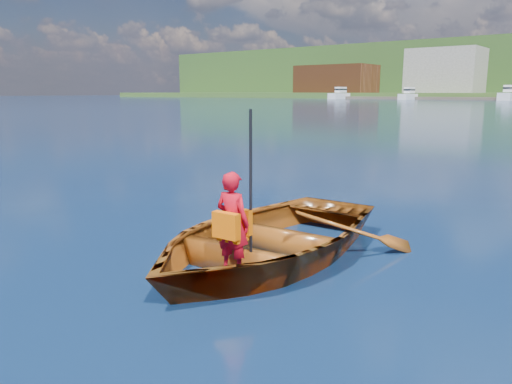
# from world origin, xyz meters

# --- Properties ---
(ground) EXTENTS (600.00, 600.00, 0.00)m
(ground) POSITION_xyz_m (0.00, 0.00, 0.00)
(ground) COLOR #122243
(ground) RESTS_ON ground
(rowboat) EXTENTS (3.26, 4.43, 0.89)m
(rowboat) POSITION_xyz_m (-0.46, 0.74, 0.29)
(rowboat) COLOR brown
(rowboat) RESTS_ON ground
(child_paddler) EXTENTS (0.45, 0.35, 1.90)m
(child_paddler) POSITION_xyz_m (-0.27, -0.15, 0.70)
(child_paddler) COLOR red
(child_paddler) RESTS_ON ground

